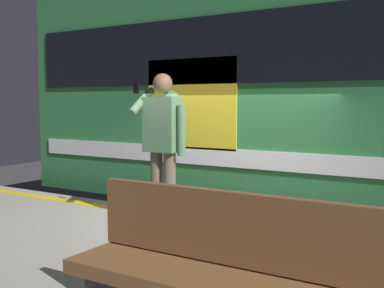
# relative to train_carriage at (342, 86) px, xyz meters

# --- Properties ---
(safety_line) EXTENTS (16.75, 0.16, 0.01)m
(safety_line) POSITION_rel_train_carriage_xyz_m (0.87, 2.42, -1.62)
(safety_line) COLOR yellow
(safety_line) RESTS_ON platform
(track_rail_near) EXTENTS (22.22, 0.08, 0.16)m
(track_rail_near) POSITION_rel_train_carriage_xyz_m (0.87, 0.71, -2.56)
(track_rail_near) COLOR slate
(track_rail_near) RESTS_ON ground
(track_rail_far) EXTENTS (22.22, 0.08, 0.16)m
(track_rail_far) POSITION_rel_train_carriage_xyz_m (0.87, -0.72, -2.56)
(track_rail_far) COLOR slate
(track_rail_far) RESTS_ON ground
(train_carriage) EXTENTS (9.47, 3.02, 4.21)m
(train_carriage) POSITION_rel_train_carriage_xyz_m (0.00, 0.00, 0.00)
(train_carriage) COLOR #2D723F
(train_carriage) RESTS_ON ground
(passenger) EXTENTS (0.57, 0.55, 1.70)m
(passenger) POSITION_rel_train_carriage_xyz_m (1.27, 2.70, -0.62)
(passenger) COLOR brown
(passenger) RESTS_ON platform
(handbag) EXTENTS (0.35, 0.32, 0.38)m
(handbag) POSITION_rel_train_carriage_xyz_m (1.71, 2.56, -1.45)
(handbag) COLOR black
(handbag) RESTS_ON platform
(bench) EXTENTS (1.75, 0.44, 0.90)m
(bench) POSITION_rel_train_carriage_xyz_m (-0.67, 4.94, -1.13)
(bench) COLOR brown
(bench) RESTS_ON platform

